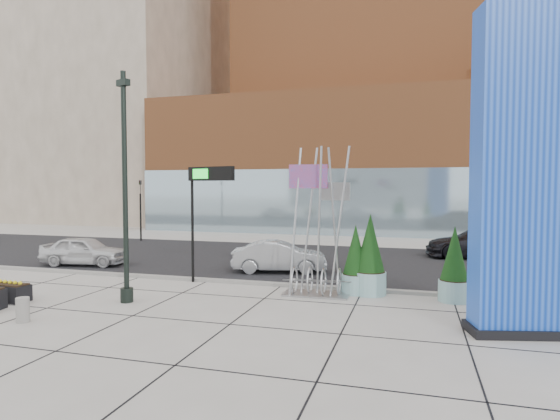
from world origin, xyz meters
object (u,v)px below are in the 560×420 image
(concrete_bollard, at_px, (23,310))
(car_white_west, at_px, (84,251))
(lamp_post, at_px, (125,209))
(car_silver_mid, at_px, (279,257))
(overhead_street_sign, at_px, (210,184))
(public_art_sculpture, at_px, (317,256))
(blue_pylon, at_px, (522,178))

(concrete_bollard, relative_size, car_white_west, 0.17)
(lamp_post, relative_size, car_silver_mid, 1.82)
(concrete_bollard, bearing_deg, car_silver_mid, 62.48)
(lamp_post, distance_m, concrete_bollard, 4.06)
(overhead_street_sign, relative_size, car_white_west, 1.12)
(overhead_street_sign, bearing_deg, car_silver_mid, 71.99)
(car_white_west, bearing_deg, public_art_sculpture, -112.81)
(blue_pylon, height_order, concrete_bollard, blue_pylon)
(car_silver_mid, bearing_deg, blue_pylon, -141.89)
(lamp_post, height_order, public_art_sculpture, lamp_post)
(car_white_west, bearing_deg, lamp_post, -141.63)
(blue_pylon, distance_m, overhead_street_sign, 10.64)
(lamp_post, relative_size, public_art_sculpture, 1.45)
(car_white_west, bearing_deg, overhead_street_sign, -114.54)
(public_art_sculpture, bearing_deg, lamp_post, -155.72)
(lamp_post, relative_size, concrete_bollard, 10.81)
(blue_pylon, distance_m, lamp_post, 11.42)
(concrete_bollard, relative_size, car_silver_mid, 0.17)
(concrete_bollard, height_order, car_silver_mid, car_silver_mid)
(blue_pylon, relative_size, overhead_street_sign, 1.82)
(overhead_street_sign, distance_m, car_white_west, 8.25)
(overhead_street_sign, bearing_deg, public_art_sculpture, 5.20)
(blue_pylon, relative_size, car_silver_mid, 2.01)
(blue_pylon, distance_m, concrete_bollard, 13.57)
(public_art_sculpture, relative_size, concrete_bollard, 7.47)
(concrete_bollard, distance_m, car_white_west, 9.36)
(public_art_sculpture, height_order, overhead_street_sign, public_art_sculpture)
(lamp_post, bearing_deg, overhead_street_sign, 68.61)
(blue_pylon, xyz_separation_m, lamp_post, (-11.39, 0.09, -0.92))
(concrete_bollard, xyz_separation_m, car_silver_mid, (4.70, 9.03, 0.33))
(lamp_post, relative_size, car_white_west, 1.85)
(lamp_post, height_order, concrete_bollard, lamp_post)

